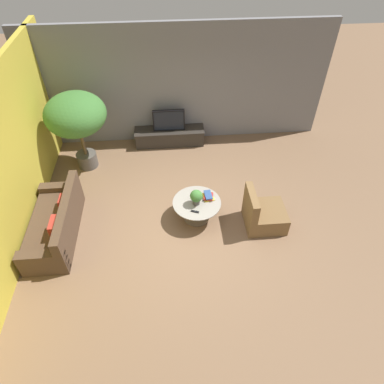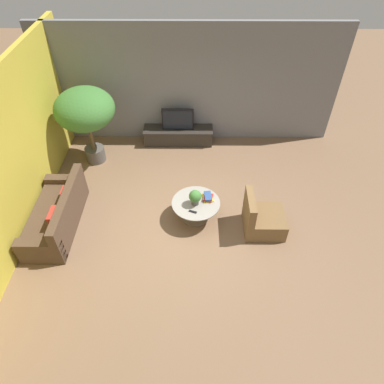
{
  "view_description": "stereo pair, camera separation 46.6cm",
  "coord_description": "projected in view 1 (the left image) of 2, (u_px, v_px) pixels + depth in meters",
  "views": [
    {
      "loc": [
        -0.35,
        -4.7,
        5.4
      ],
      "look_at": [
        0.08,
        0.39,
        0.55
      ],
      "focal_mm": 32.0,
      "sensor_mm": 36.0,
      "label": 1
    },
    {
      "loc": [
        0.12,
        -4.72,
        5.4
      ],
      "look_at": [
        0.08,
        0.39,
        0.55
      ],
      "focal_mm": 32.0,
      "sensor_mm": 36.0,
      "label": 2
    }
  ],
  "objects": [
    {
      "name": "armchair_wicker",
      "position": [
        263.0,
        214.0,
        6.97
      ],
      "size": [
        0.8,
        0.76,
        0.86
      ],
      "rotation": [
        0.0,
        0.0,
        1.57
      ],
      "color": "brown",
      "rests_on": "ground"
    },
    {
      "name": "coffee_table",
      "position": [
        197.0,
        207.0,
        7.07
      ],
      "size": [
        0.99,
        0.99,
        0.45
      ],
      "color": "#756656",
      "rests_on": "ground"
    },
    {
      "name": "couch_by_wall",
      "position": [
        56.0,
        225.0,
        6.76
      ],
      "size": [
        0.84,
        1.99,
        0.84
      ],
      "rotation": [
        0.0,
        0.0,
        -1.57
      ],
      "color": "#4C3828",
      "rests_on": "ground"
    },
    {
      "name": "remote_black",
      "position": [
        195.0,
        212.0,
        6.77
      ],
      "size": [
        0.16,
        0.09,
        0.02
      ],
      "primitive_type": "cube",
      "rotation": [
        0.0,
        0.0,
        1.21
      ],
      "color": "black",
      "rests_on": "coffee_table"
    },
    {
      "name": "television",
      "position": [
        169.0,
        120.0,
        8.76
      ],
      "size": [
        0.82,
        0.13,
        0.57
      ],
      "color": "black",
      "rests_on": "media_console"
    },
    {
      "name": "back_wall_stone",
      "position": [
        179.0,
        85.0,
        8.46
      ],
      "size": [
        7.4,
        0.12,
        3.0
      ],
      "primitive_type": "cube",
      "color": "slate",
      "rests_on": "ground"
    },
    {
      "name": "side_wall_left",
      "position": [
        5.0,
        171.0,
        6.05
      ],
      "size": [
        0.12,
        7.4,
        3.0
      ],
      "primitive_type": "cube",
      "color": "gold",
      "rests_on": "ground"
    },
    {
      "name": "potted_plant_tabletop",
      "position": [
        196.0,
        197.0,
        6.81
      ],
      "size": [
        0.25,
        0.25,
        0.34
      ],
      "color": "#514C47",
      "rests_on": "coffee_table"
    },
    {
      "name": "book_stack",
      "position": [
        208.0,
        196.0,
        7.05
      ],
      "size": [
        0.25,
        0.29,
        0.09
      ],
      "color": "gold",
      "rests_on": "coffee_table"
    },
    {
      "name": "potted_palm_tall",
      "position": [
        76.0,
        117.0,
        7.6
      ],
      "size": [
        1.37,
        1.37,
        1.92
      ],
      "color": "#514C47",
      "rests_on": "ground"
    },
    {
      "name": "ground_plane",
      "position": [
        190.0,
        224.0,
        7.14
      ],
      "size": [
        24.0,
        24.0,
        0.0
      ],
      "primitive_type": "plane",
      "color": "brown"
    },
    {
      "name": "media_console",
      "position": [
        170.0,
        136.0,
        9.09
      ],
      "size": [
        1.82,
        0.5,
        0.43
      ],
      "color": "#2D2823",
      "rests_on": "ground"
    }
  ]
}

